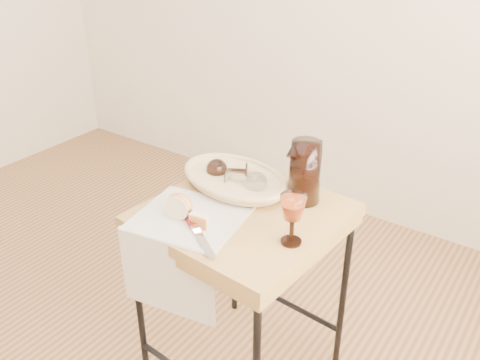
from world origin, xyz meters
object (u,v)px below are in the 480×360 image
Objects in this scene: side_table at (243,299)px; table_knife at (197,230)px; goblet_lying_b at (244,180)px; tea_towel at (190,217)px; bread_basket at (235,181)px; pitcher at (304,172)px; goblet_lying_a at (230,170)px; wine_goblet at (292,219)px; apple_half at (180,205)px.

table_knife is (-0.04, -0.19, 0.38)m from side_table.
tea_towel is at bearing -112.18° from goblet_lying_b.
bread_basket is 0.26m from pitcher.
bread_basket is 3.08× the size of goblet_lying_a.
goblet_lying_b is at bearing 127.95° from table_knife.
wine_goblet reaches higher than apple_half.
tea_towel is 0.27m from goblet_lying_a.
table_knife is at bearing -94.70° from goblet_lying_b.
goblet_lying_a is 0.47× the size of table_knife.
apple_half is (-0.26, -0.32, -0.06)m from pitcher.
table_knife is (0.08, -0.06, 0.01)m from tea_towel.
tea_towel is at bearing 68.87° from goblet_lying_a.
table_knife is (0.08, -0.31, -0.01)m from bread_basket.
goblet_lying_a is at bearing 151.43° from wine_goblet.
goblet_lying_b is 0.32m from wine_goblet.
goblet_lying_b is (0.09, -0.04, 0.00)m from goblet_lying_a.
table_knife reaches higher than side_table.
bread_basket is 4.23× the size of apple_half.
apple_half is 0.34× the size of table_knife.
side_table is 2.26× the size of tea_towel.
tea_towel is 0.34m from wine_goblet.
side_table is at bearing 35.85° from apple_half.
pitcher is at bearing 158.63° from goblet_lying_a.
goblet_lying_a reaches higher than side_table.
table_knife is (-0.25, -0.12, -0.06)m from wine_goblet.
wine_goblet is at bearing -19.78° from bread_basket.
side_table is 0.52m from pitcher.
apple_half is (-0.35, -0.08, -0.03)m from wine_goblet.
wine_goblet is at bearing 1.93° from tea_towel.
goblet_lying_a is (-0.03, 0.02, 0.03)m from bread_basket.
goblet_lying_b reaches higher than bread_basket.
goblet_lying_b is 0.50× the size of pitcher.
side_table is 0.42m from bread_basket.
tea_towel is 2.58× the size of goblet_lying_b.
pitcher is (0.18, 0.08, 0.06)m from goblet_lying_b.
bread_basket is 2.94× the size of goblet_lying_b.
wine_goblet is (0.33, 0.07, 0.08)m from tea_towel.
goblet_lying_a is 0.96× the size of goblet_lying_b.
side_table is 8.36× the size of apple_half.
pitcher reaches higher than goblet_lying_b.
goblet_lying_a reaches higher than table_knife.
tea_towel is 0.05m from apple_half.
goblet_lying_b reaches higher than tea_towel.
tea_towel is 0.25m from bread_basket.
pitcher reaches higher than goblet_lying_a.
side_table is 0.43m from table_knife.
pitcher is 0.42m from apple_half.
bread_basket is at bearing 148.67° from goblet_lying_b.
wine_goblet reaches higher than side_table.
bread_basket is at bearing 73.97° from apple_half.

